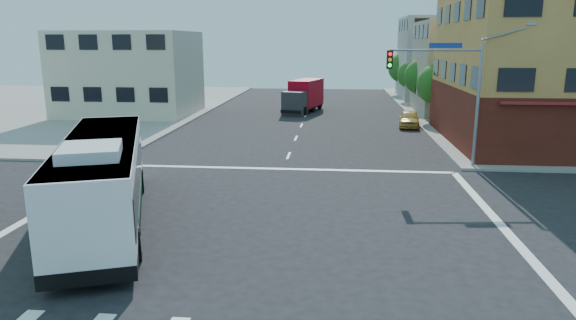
{
  "coord_description": "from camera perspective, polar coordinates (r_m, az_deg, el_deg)",
  "views": [
    {
      "loc": [
        2.91,
        -18.6,
        7.07
      ],
      "look_at": [
        0.86,
        3.43,
        1.94
      ],
      "focal_mm": 32.0,
      "sensor_mm": 36.0,
      "label": 1
    }
  ],
  "objects": [
    {
      "name": "street_tree_c",
      "position": [
        63.27,
        13.68,
        9.42
      ],
      "size": [
        3.4,
        3.4,
        5.29
      ],
      "color": "#351E13",
      "rests_on": "ground"
    },
    {
      "name": "ground",
      "position": [
        20.11,
        -3.37,
        -7.56
      ],
      "size": [
        120.0,
        120.0,
        0.0
      ],
      "primitive_type": "plane",
      "color": "black",
      "rests_on": "ground"
    },
    {
      "name": "building_east_near",
      "position": [
        54.49,
        20.58,
        9.54
      ],
      "size": [
        12.06,
        10.06,
        9.0
      ],
      "color": "tan",
      "rests_on": "ground"
    },
    {
      "name": "signal_mast_ne",
      "position": [
        29.93,
        17.4,
        8.46
      ],
      "size": [
        7.91,
        1.13,
        8.07
      ],
      "color": "gray",
      "rests_on": "ground"
    },
    {
      "name": "box_truck",
      "position": [
        52.61,
        1.73,
        7.04
      ],
      "size": [
        3.97,
        7.48,
        3.24
      ],
      "rotation": [
        0.0,
        0.0,
        -0.28
      ],
      "color": "#29292E",
      "rests_on": "ground"
    },
    {
      "name": "street_tree_b",
      "position": [
        55.36,
        14.86,
        9.19
      ],
      "size": [
        3.8,
        3.8,
        5.79
      ],
      "color": "#351E13",
      "rests_on": "ground"
    },
    {
      "name": "transit_bus",
      "position": [
        21.33,
        -19.89,
        -1.94
      ],
      "size": [
        6.93,
        12.88,
        3.77
      ],
      "rotation": [
        0.0,
        0.0,
        0.35
      ],
      "color": "black",
      "rests_on": "ground"
    },
    {
      "name": "street_tree_d",
      "position": [
        71.16,
        12.79,
        10.17
      ],
      "size": [
        4.0,
        4.0,
        6.03
      ],
      "color": "#351E13",
      "rests_on": "ground"
    },
    {
      "name": "building_east_far",
      "position": [
        68.08,
        17.57,
        10.72
      ],
      "size": [
        12.06,
        10.06,
        10.0
      ],
      "color": "#ACACA6",
      "rests_on": "ground"
    },
    {
      "name": "building_west",
      "position": [
        52.6,
        -17.17,
        9.14
      ],
      "size": [
        12.06,
        10.06,
        8.0
      ],
      "color": "beige",
      "rests_on": "ground"
    },
    {
      "name": "parked_car",
      "position": [
        44.65,
        13.32,
        4.49
      ],
      "size": [
        2.16,
        4.26,
        1.39
      ],
      "primitive_type": "imported",
      "rotation": [
        0.0,
        0.0,
        -0.13
      ],
      "color": "gold",
      "rests_on": "ground"
    },
    {
      "name": "street_tree_a",
      "position": [
        47.51,
        16.4,
        8.33
      ],
      "size": [
        3.6,
        3.6,
        5.53
      ],
      "color": "#351E13",
      "rests_on": "ground"
    }
  ]
}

